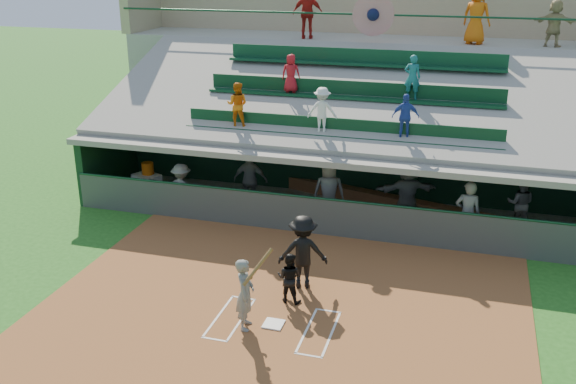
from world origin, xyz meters
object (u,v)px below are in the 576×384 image
(batter_at_plate, at_px, (245,294))
(catcher, at_px, (289,278))
(home_plate, at_px, (274,324))
(water_cooler, at_px, (148,168))
(white_table, at_px, (147,185))

(batter_at_plate, relative_size, catcher, 1.60)
(home_plate, distance_m, water_cooler, 9.15)
(batter_at_plate, xyz_separation_m, white_table, (-5.89, 6.65, -0.43))
(batter_at_plate, bearing_deg, water_cooler, 131.09)
(catcher, distance_m, white_table, 8.38)
(white_table, bearing_deg, catcher, -15.93)
(home_plate, relative_size, catcher, 0.35)
(white_table, height_order, water_cooler, water_cooler)
(catcher, height_order, white_table, catcher)
(home_plate, bearing_deg, catcher, 87.71)
(batter_at_plate, height_order, catcher, batter_at_plate)
(home_plate, relative_size, water_cooler, 1.10)
(white_table, xyz_separation_m, water_cooler, (0.03, 0.07, 0.57))
(home_plate, xyz_separation_m, batter_at_plate, (-0.55, -0.26, 0.81))
(catcher, bearing_deg, home_plate, 91.83)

